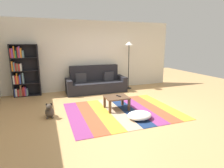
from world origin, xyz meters
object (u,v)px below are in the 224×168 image
at_px(couch, 96,83).
at_px(dog, 49,111).
at_px(bookshelf, 22,72).
at_px(pouf, 139,115).
at_px(tv_remote, 119,96).
at_px(coffee_table, 117,99).
at_px(standing_lamp, 129,50).

relative_size(couch, dog, 5.69).
bearing_deg(bookshelf, pouf, -48.49).
bearing_deg(pouf, tv_remote, 103.86).
bearing_deg(tv_remote, dog, 157.34).
relative_size(dog, tv_remote, 2.65).
height_order(coffee_table, pouf, coffee_table).
distance_m(coffee_table, tv_remote, 0.10).
distance_m(couch, tv_remote, 2.10).
xyz_separation_m(bookshelf, coffee_table, (2.58, -2.38, -0.57)).
distance_m(standing_lamp, tv_remote, 2.76).
bearing_deg(pouf, couch, 95.95).
xyz_separation_m(pouf, dog, (-2.08, 0.89, 0.06)).
xyz_separation_m(couch, standing_lamp, (1.39, 0.03, 1.25)).
xyz_separation_m(couch, pouf, (0.31, -2.95, -0.23)).
bearing_deg(bookshelf, coffee_table, -42.70).
height_order(dog, standing_lamp, standing_lamp).
bearing_deg(tv_remote, bookshelf, 116.64).
height_order(pouf, tv_remote, tv_remote).
relative_size(bookshelf, standing_lamp, 0.95).
relative_size(couch, tv_remote, 15.07).
bearing_deg(bookshelf, tv_remote, -41.92).
xyz_separation_m(couch, tv_remote, (0.10, -2.10, 0.05)).
bearing_deg(standing_lamp, dog, -146.64).
bearing_deg(bookshelf, couch, -6.26).
bearing_deg(standing_lamp, couch, -178.85).
height_order(bookshelf, tv_remote, bookshelf).
distance_m(pouf, dog, 2.26).
relative_size(pouf, dog, 1.54).
xyz_separation_m(pouf, standing_lamp, (1.08, 2.97, 1.49)).
distance_m(couch, coffee_table, 2.10).
xyz_separation_m(coffee_table, standing_lamp, (1.36, 2.13, 1.28)).
bearing_deg(dog, couch, 49.19).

